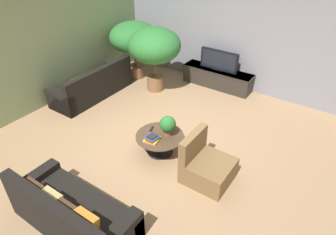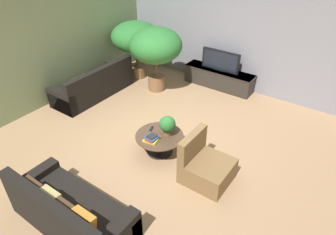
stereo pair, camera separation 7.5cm
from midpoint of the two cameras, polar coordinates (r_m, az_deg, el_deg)
The scene contains 14 objects.
ground_plane at distance 6.27m, azimuth -1.32°, elevation -4.65°, with size 24.00×24.00×0.00m, color #9E7A56.
back_wall_stone at distance 8.14m, azimuth 12.81°, elevation 15.77°, with size 7.40×0.12×3.00m, color gray.
side_wall_left at distance 7.84m, azimuth -20.69°, elevation 13.80°, with size 0.12×7.40×3.00m, color gray.
media_console at distance 8.37m, azimuth 9.91°, elevation 7.42°, with size 1.94×0.50×0.50m.
television at distance 8.17m, azimuth 10.25°, elevation 10.59°, with size 1.05×0.13×0.54m.
coffee_table at distance 5.85m, azimuth -1.25°, elevation -4.39°, with size 0.94×0.94×0.40m.
couch_by_wall at distance 8.02m, azimuth -13.61°, elevation 5.94°, with size 0.84×2.17×0.84m.
couch_near_entry at distance 4.81m, azimuth -17.75°, elevation -16.83°, with size 1.96×0.84×0.84m.
armchair_wicker at distance 5.34m, azimuth 7.46°, elevation -9.23°, with size 0.80×0.76×0.86m.
potted_palm_tall at distance 8.59m, azimuth -5.89°, elevation 14.72°, with size 1.36×1.36×1.60m.
potted_palm_corner at distance 7.75m, azimuth -2.06°, elevation 13.26°, with size 1.34×1.34×1.69m.
potted_plant_tabletop at distance 5.67m, azimuth 0.26°, elevation -1.38°, with size 0.32×0.32×0.41m.
book_stack at distance 5.65m, azimuth -2.73°, elevation -3.95°, with size 0.30×0.31×0.11m.
remote_black at distance 5.95m, azimuth -2.80°, elevation -2.14°, with size 0.04×0.16×0.02m, color black.
Camera 2 is at (2.99, -3.92, 3.87)m, focal length 32.00 mm.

